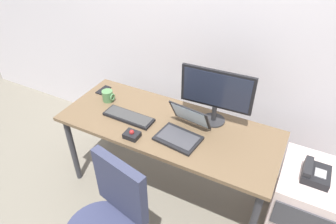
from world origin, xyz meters
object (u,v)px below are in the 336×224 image
(coffee_mug, at_px, (108,96))
(cell_phone, at_px, (103,90))
(laptop, at_px, (183,130))
(trackball_mouse, at_px, (132,135))
(file_cabinet, at_px, (302,205))
(keyboard, at_px, (129,117))
(monitor_main, at_px, (216,93))
(desk_phone, at_px, (315,173))

(coffee_mug, xyz_separation_m, cell_phone, (-0.14, 0.11, -0.04))
(laptop, distance_m, trackball_mouse, 0.37)
(file_cabinet, height_order, keyboard, keyboard)
(monitor_main, xyz_separation_m, laptop, (-0.14, -0.26, -0.21))
(laptop, bearing_deg, trackball_mouse, -149.05)
(keyboard, xyz_separation_m, trackball_mouse, (0.15, -0.18, 0.01))
(coffee_mug, height_order, cell_phone, coffee_mug)
(trackball_mouse, xyz_separation_m, coffee_mug, (-0.44, 0.31, 0.02))
(monitor_main, height_order, keyboard, monitor_main)
(keyboard, bearing_deg, monitor_main, 24.30)
(desk_phone, distance_m, cell_phone, 1.81)
(file_cabinet, distance_m, keyboard, 1.45)
(file_cabinet, distance_m, desk_phone, 0.35)
(keyboard, height_order, laptop, laptop)
(coffee_mug, relative_size, cell_phone, 0.72)
(coffee_mug, bearing_deg, cell_phone, 141.40)
(file_cabinet, height_order, trackball_mouse, trackball_mouse)
(trackball_mouse, bearing_deg, coffee_mug, 144.91)
(desk_phone, relative_size, cell_phone, 1.41)
(keyboard, bearing_deg, file_cabinet, 5.57)
(keyboard, height_order, trackball_mouse, trackball_mouse)
(file_cabinet, height_order, monitor_main, monitor_main)
(desk_phone, bearing_deg, trackball_mouse, -166.40)
(monitor_main, height_order, laptop, monitor_main)
(cell_phone, bearing_deg, file_cabinet, -0.96)
(desk_phone, bearing_deg, file_cabinet, 63.22)
(cell_phone, bearing_deg, laptop, -12.05)
(cell_phone, bearing_deg, monitor_main, 4.25)
(monitor_main, xyz_separation_m, trackball_mouse, (-0.46, -0.45, -0.24))
(monitor_main, relative_size, keyboard, 1.31)
(trackball_mouse, bearing_deg, monitor_main, 44.63)
(monitor_main, bearing_deg, coffee_mug, -170.77)
(laptop, bearing_deg, monitor_main, 61.60)
(laptop, height_order, cell_phone, laptop)
(cell_phone, bearing_deg, keyboard, -26.76)
(desk_phone, height_order, monitor_main, monitor_main)
(laptop, xyz_separation_m, cell_phone, (-0.89, 0.23, -0.05))
(desk_phone, height_order, keyboard, keyboard)
(trackball_mouse, distance_m, coffee_mug, 0.53)
(file_cabinet, distance_m, laptop, 1.04)
(coffee_mug, bearing_deg, file_cabinet, 0.27)
(file_cabinet, distance_m, trackball_mouse, 1.35)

